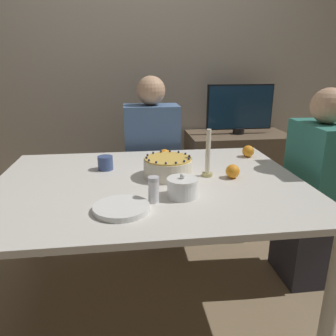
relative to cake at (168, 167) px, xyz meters
The scene contains 16 objects.
ground_plane 0.78m from the cake, 151.09° to the right, with size 12.00×12.00×0.00m, color #8C7556.
wall_behind 1.44m from the cake, 94.47° to the left, with size 8.00×0.05×2.60m.
dining_table 0.18m from the cake, 151.09° to the right, with size 1.59×1.19×0.72m.
cake is the anchor object (origin of this frame).
sugar_bowl 0.28m from the cake, 84.04° to the right, with size 0.14×0.14×0.11m.
sugar_shaker 0.34m from the cake, 107.73° to the right, with size 0.05×0.05×0.12m.
plate_stack 0.47m from the cake, 122.06° to the right, with size 0.24×0.24×0.02m.
candle 0.22m from the cake, ahead, with size 0.06×0.06×0.26m.
cup 0.38m from the cake, 153.86° to the left, with size 0.09×0.09×0.08m.
orange_fruit_0 0.34m from the cake, 10.85° to the right, with size 0.07×0.07×0.07m.
orange_fruit_1 0.28m from the cake, 86.82° to the left, with size 0.08×0.08×0.08m.
orange_fruit_2 0.64m from the cake, 28.95° to the left, with size 0.08×0.08×0.08m.
person_man_blue_shirt 0.78m from the cake, 92.08° to the left, with size 0.40×0.34×1.22m.
person_woman_floral 0.93m from the cake, ahead, with size 0.34×0.40×1.18m.
side_cabinet 1.37m from the cake, 54.42° to the left, with size 0.87×0.48×0.71m.
tv_monitor 1.31m from the cake, 54.49° to the left, with size 0.58×0.10×0.42m.
Camera 1 is at (-0.11, -1.59, 1.32)m, focal length 35.00 mm.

